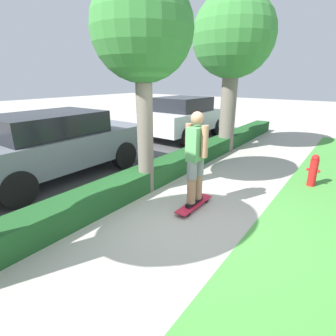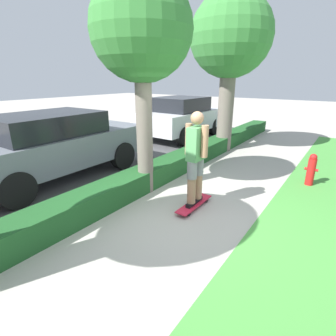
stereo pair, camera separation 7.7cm
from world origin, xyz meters
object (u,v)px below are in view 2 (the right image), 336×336
(tree_mid, at_px, (142,34))
(parked_car_middle, at_px, (53,144))
(skateboard, at_px, (194,204))
(parked_car_rear, at_px, (181,117))
(fire_hydrant, at_px, (311,170))
(tree_far, at_px, (231,39))
(skater_person, at_px, (196,157))

(tree_mid, bearing_deg, parked_car_middle, 105.46)
(skateboard, xyz_separation_m, tree_mid, (0.10, 1.31, 3.12))
(parked_car_middle, distance_m, parked_car_rear, 5.86)
(fire_hydrant, bearing_deg, tree_far, 58.58)
(skateboard, xyz_separation_m, tree_far, (4.41, 1.36, 3.49))
(tree_far, relative_size, fire_hydrant, 6.43)
(tree_mid, distance_m, parked_car_rear, 6.18)
(fire_hydrant, bearing_deg, skater_person, 147.34)
(skater_person, height_order, fire_hydrant, skater_person)
(tree_far, bearing_deg, tree_mid, -179.26)
(skater_person, xyz_separation_m, parked_car_rear, (5.30, 3.70, -0.17))
(tree_mid, relative_size, fire_hydrant, 5.53)
(parked_car_rear, bearing_deg, tree_mid, -153.38)
(skateboard, bearing_deg, fire_hydrant, -32.66)
(skater_person, bearing_deg, fire_hydrant, -32.66)
(skater_person, bearing_deg, parked_car_middle, 98.58)
(parked_car_rear, height_order, fire_hydrant, parked_car_rear)
(parked_car_middle, bearing_deg, parked_car_rear, -0.55)
(tree_far, distance_m, fire_hydrant, 4.75)
(parked_car_rear, bearing_deg, skateboard, -143.21)
(tree_far, bearing_deg, skater_person, -162.85)
(tree_mid, xyz_separation_m, fire_hydrant, (2.47, -2.96, -2.81))
(tree_far, distance_m, parked_car_middle, 6.12)
(skateboard, xyz_separation_m, skater_person, (-0.00, -0.00, 0.96))
(tree_far, xyz_separation_m, parked_car_middle, (-4.97, 2.34, -2.70))
(skateboard, relative_size, skater_person, 0.58)
(skateboard, relative_size, fire_hydrant, 1.34)
(tree_mid, xyz_separation_m, parked_car_rear, (5.20, 2.40, -2.32))
(skater_person, relative_size, parked_car_middle, 0.38)
(parked_car_middle, relative_size, parked_car_rear, 1.14)
(skater_person, xyz_separation_m, parked_car_middle, (-0.56, 3.70, -0.17))
(tree_far, relative_size, parked_car_rear, 1.21)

